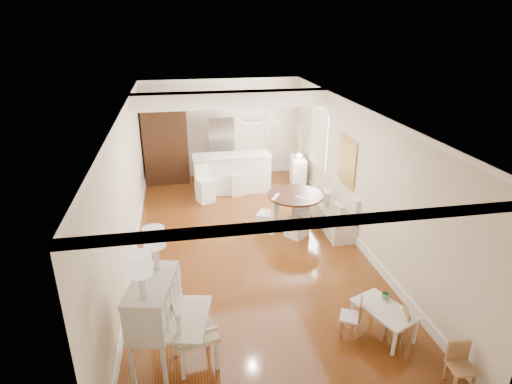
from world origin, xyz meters
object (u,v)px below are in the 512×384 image
object	(u,v)px
bar_stool_left	(205,184)
pantry_cabinet	(166,142)
kids_table	(383,321)
dining_table	(295,212)
breakfast_counter	(232,173)
bar_stool_right	(236,177)
secretary_bureau	(155,323)
kids_chair_b	(351,316)
slip_chair_far	(268,213)
gustavian_armchair	(194,331)
kids_chair_a	(397,325)
kids_chair_c	(461,367)
slip_chair_near	(297,218)
sideboard	(298,172)
fridge	(234,148)

from	to	relation	value
bar_stool_left	pantry_cabinet	bearing A→B (deg)	96.43
kids_table	bar_stool_left	size ratio (longest dim) A/B	0.94
dining_table	breakfast_counter	xyz separation A→B (m)	(-1.06, 2.46, 0.10)
bar_stool_right	pantry_cabinet	xyz separation A→B (m)	(-1.78, 1.30, 0.68)
secretary_bureau	pantry_cabinet	distance (m)	7.07
kids_chair_b	breakfast_counter	xyz separation A→B (m)	(-0.96, 5.91, 0.21)
slip_chair_far	gustavian_armchair	bearing A→B (deg)	4.17
secretary_bureau	bar_stool_right	size ratio (longest dim) A/B	1.37
dining_table	bar_stool_left	size ratio (longest dim) A/B	1.28
kids_chair_a	dining_table	bearing A→B (deg)	-159.44
bar_stool_left	bar_stool_right	size ratio (longest dim) A/B	1.00
breakfast_counter	bar_stool_right	size ratio (longest dim) A/B	2.18
kids_chair_c	bar_stool_left	distance (m)	7.05
gustavian_armchair	bar_stool_right	bearing A→B (deg)	-25.03
slip_chair_near	bar_stool_left	size ratio (longest dim) A/B	0.88
gustavian_armchair	slip_chair_far	world-z (taller)	gustavian_armchair
kids_table	bar_stool_left	distance (m)	5.85
bar_stool_left	dining_table	bearing A→B (deg)	-68.97
kids_chair_c	sideboard	world-z (taller)	sideboard
slip_chair_far	sideboard	world-z (taller)	slip_chair_far
slip_chair_near	kids_table	bearing A→B (deg)	-27.91
gustavian_armchair	slip_chair_far	xyz separation A→B (m)	(1.76, 3.64, -0.10)
kids_table	slip_chair_far	bearing A→B (deg)	105.37
gustavian_armchair	bar_stool_right	size ratio (longest dim) A/B	1.09
pantry_cabinet	kids_chair_c	bearing A→B (deg)	-65.97
slip_chair_far	pantry_cabinet	distance (m)	4.18
kids_chair_b	bar_stool_left	size ratio (longest dim) A/B	0.66
kids_table	fridge	world-z (taller)	fridge
gustavian_armchair	pantry_cabinet	bearing A→B (deg)	-8.53
dining_table	kids_chair_c	bearing A→B (deg)	-79.17
slip_chair_far	bar_stool_right	world-z (taller)	bar_stool_right
gustavian_armchair	kids_chair_c	bearing A→B (deg)	-119.21
bar_stool_left	pantry_cabinet	size ratio (longest dim) A/B	0.41
slip_chair_far	pantry_cabinet	xyz separation A→B (m)	(-2.16, 3.50, 0.73)
slip_chair_far	kids_chair_c	bearing A→B (deg)	47.66
bar_stool_left	kids_chair_b	bearing A→B (deg)	-95.13
slip_chair_far	bar_stool_left	xyz separation A→B (m)	(-1.22, 1.85, 0.06)
gustavian_armchair	slip_chair_near	bearing A→B (deg)	-47.00
sideboard	kids_chair_c	bearing A→B (deg)	-80.97
bar_stool_left	bar_stool_right	bearing A→B (deg)	-0.12
gustavian_armchair	slip_chair_far	distance (m)	4.04
breakfast_counter	bar_stool_left	distance (m)	0.96
pantry_cabinet	fridge	distance (m)	1.92
breakfast_counter	slip_chair_near	bearing A→B (deg)	-70.00
sideboard	breakfast_counter	bearing A→B (deg)	-167.86
pantry_cabinet	sideboard	distance (m)	3.76
secretary_bureau	kids_chair_c	bearing A→B (deg)	-4.20
pantry_cabinet	slip_chair_far	bearing A→B (deg)	-58.38
kids_chair_b	breakfast_counter	distance (m)	5.99
bar_stool_left	pantry_cabinet	xyz separation A→B (m)	(-0.94, 1.66, 0.68)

